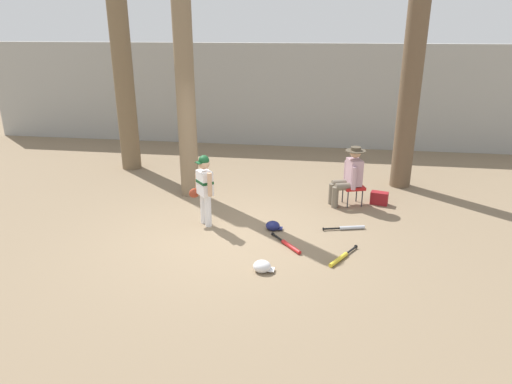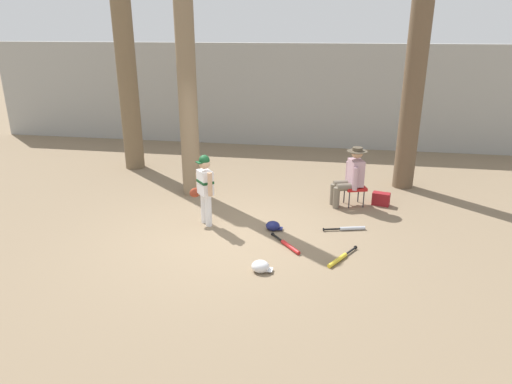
% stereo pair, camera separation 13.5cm
% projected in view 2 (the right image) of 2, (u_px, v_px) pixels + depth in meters
% --- Properties ---
extents(ground_plane, '(60.00, 60.00, 0.00)m').
position_uv_depth(ground_plane, '(226.00, 237.00, 7.87)').
color(ground_plane, '#7F6B51').
extents(concrete_back_wall, '(18.00, 0.36, 2.97)m').
position_uv_depth(concrete_back_wall, '(278.00, 95.00, 13.61)').
color(concrete_back_wall, '#9E9E99').
rests_on(concrete_back_wall, ground).
extents(tree_near_player, '(0.59, 0.59, 5.06)m').
position_uv_depth(tree_near_player, '(187.00, 89.00, 9.19)').
color(tree_near_player, '#7F6B51').
rests_on(tree_near_player, ground).
extents(tree_behind_spectator, '(0.63, 0.63, 4.82)m').
position_uv_depth(tree_behind_spectator, '(413.00, 92.00, 9.67)').
color(tree_behind_spectator, brown).
rests_on(tree_behind_spectator, ground).
extents(young_ballplayer, '(0.55, 0.48, 1.31)m').
position_uv_depth(young_ballplayer, '(205.00, 185.00, 8.15)').
color(young_ballplayer, white).
rests_on(young_ballplayer, ground).
extents(folding_stool, '(0.51, 0.51, 0.41)m').
position_uv_depth(folding_stool, '(354.00, 188.00, 9.17)').
color(folding_stool, red).
rests_on(folding_stool, ground).
extents(seated_spectator, '(0.68, 0.53, 1.20)m').
position_uv_depth(seated_spectator, '(351.00, 175.00, 9.06)').
color(seated_spectator, '#6B6051').
rests_on(seated_spectator, ground).
extents(handbag_beside_stool, '(0.37, 0.26, 0.26)m').
position_uv_depth(handbag_beside_stool, '(381.00, 199.00, 9.25)').
color(handbag_beside_stool, maroon).
rests_on(handbag_beside_stool, ground).
extents(tree_far_left, '(0.64, 0.64, 5.82)m').
position_uv_depth(tree_far_left, '(126.00, 63.00, 10.92)').
color(tree_far_left, brown).
rests_on(tree_far_left, ground).
extents(bat_red_barrel, '(0.56, 0.68, 0.07)m').
position_uv_depth(bat_red_barrel, '(288.00, 246.00, 7.49)').
color(bat_red_barrel, red).
rests_on(bat_red_barrel, ground).
extents(bat_aluminum_silver, '(0.75, 0.26, 0.07)m').
position_uv_depth(bat_aluminum_silver, '(349.00, 228.00, 8.13)').
color(bat_aluminum_silver, '#B7BCC6').
rests_on(bat_aluminum_silver, ground).
extents(bat_yellow_trainer, '(0.47, 0.75, 0.07)m').
position_uv_depth(bat_yellow_trainer, '(340.00, 259.00, 7.06)').
color(bat_yellow_trainer, yellow).
rests_on(bat_yellow_trainer, ground).
extents(batting_helmet_white, '(0.31, 0.24, 0.18)m').
position_uv_depth(batting_helmet_white, '(261.00, 266.00, 6.75)').
color(batting_helmet_white, silver).
rests_on(batting_helmet_white, ground).
extents(batting_helmet_navy, '(0.30, 0.23, 0.17)m').
position_uv_depth(batting_helmet_navy, '(273.00, 226.00, 8.13)').
color(batting_helmet_navy, navy).
rests_on(batting_helmet_navy, ground).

